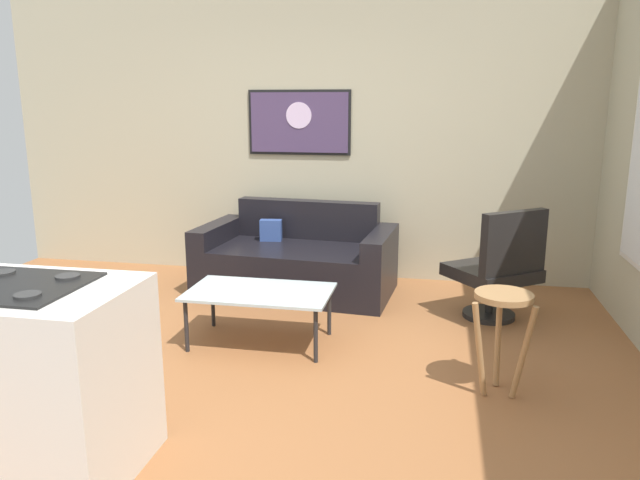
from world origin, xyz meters
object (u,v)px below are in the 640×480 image
object	(u,v)px
armchair	(499,267)
bar_stool	(503,315)
couch	(297,262)
coffee_table	(260,295)
wall_painting	(299,122)

from	to	relation	value
armchair	bar_stool	xyz separation A→B (m)	(-0.09, -1.28, 0.06)
couch	coffee_table	distance (m)	1.27
bar_stool	wall_painting	world-z (taller)	wall_painting
couch	wall_painting	xyz separation A→B (m)	(-0.11, 0.57, 1.24)
coffee_table	bar_stool	size ratio (longest dim) A/B	1.63
coffee_table	couch	bearing A→B (deg)	91.18
coffee_table	bar_stool	distance (m)	1.68
couch	armchair	world-z (taller)	armchair
couch	armchair	size ratio (longest dim) A/B	1.98
couch	coffee_table	size ratio (longest dim) A/B	1.77
coffee_table	wall_painting	bearing A→B (deg)	94.11
couch	bar_stool	bearing A→B (deg)	-46.54
couch	coffee_table	xyz separation A→B (m)	(0.03, -1.26, 0.09)
couch	bar_stool	distance (m)	2.39
couch	wall_painting	size ratio (longest dim) A/B	1.78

